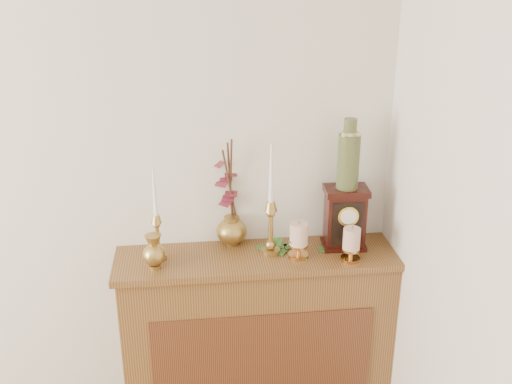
{
  "coord_description": "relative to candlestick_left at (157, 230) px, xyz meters",
  "views": [
    {
      "loc": [
        1.12,
        -0.19,
        2.15
      ],
      "look_at": [
        1.38,
        2.05,
        1.24
      ],
      "focal_mm": 42.0,
      "sensor_mm": 36.0,
      "label": 1
    }
  ],
  "objects": [
    {
      "name": "console_shelf",
      "position": [
        0.43,
        -0.01,
        -0.63
      ],
      "size": [
        1.24,
        0.34,
        0.93
      ],
      "color": "brown",
      "rests_on": "ground"
    },
    {
      "name": "candlestick_left",
      "position": [
        0.0,
        0.0,
        0.0
      ],
      "size": [
        0.07,
        0.07,
        0.41
      ],
      "rotation": [
        0.0,
        0.0,
        0.21
      ],
      "color": "#B58C48",
      "rests_on": "console_shelf"
    },
    {
      "name": "candlestick_center",
      "position": [
        0.48,
        -0.01,
        0.03
      ],
      "size": [
        0.08,
        0.08,
        0.5
      ],
      "rotation": [
        0.0,
        0.0,
        0.12
      ],
      "color": "#B58C48",
      "rests_on": "console_shelf"
    },
    {
      "name": "bud_vase",
      "position": [
        -0.01,
        -0.09,
        -0.06
      ],
      "size": [
        0.09,
        0.09,
        0.15
      ],
      "rotation": [
        0.0,
        0.0,
        0.09
      ],
      "color": "#B58C48",
      "rests_on": "console_shelf"
    },
    {
      "name": "ginger_jar",
      "position": [
        0.31,
        0.13,
        0.09
      ],
      "size": [
        0.2,
        0.22,
        0.5
      ],
      "rotation": [
        0.0,
        0.0,
        -0.4
      ],
      "color": "#B58C48",
      "rests_on": "console_shelf"
    },
    {
      "name": "pillar_candle_left",
      "position": [
        0.59,
        -0.06,
        -0.05
      ],
      "size": [
        0.09,
        0.09,
        0.17
      ],
      "rotation": [
        0.0,
        0.0,
        -0.27
      ],
      "color": "#CA8B46",
      "rests_on": "console_shelf"
    },
    {
      "name": "pillar_candle_right",
      "position": [
        0.81,
        -0.11,
        -0.05
      ],
      "size": [
        0.08,
        0.08,
        0.16
      ],
      "rotation": [
        0.0,
        0.0,
        -0.13
      ],
      "color": "#CA8B46",
      "rests_on": "console_shelf"
    },
    {
      "name": "ivy_garland",
      "position": [
        0.68,
        -0.01,
        -0.12
      ],
      "size": [
        0.46,
        0.2,
        0.08
      ],
      "rotation": [
        0.0,
        0.0,
        0.18
      ],
      "color": "#346627",
      "rests_on": "console_shelf"
    },
    {
      "name": "mantel_clock",
      "position": [
        0.81,
        0.02,
        0.0
      ],
      "size": [
        0.19,
        0.14,
        0.28
      ],
      "rotation": [
        0.0,
        0.0,
        -0.05
      ],
      "color": "black",
      "rests_on": "console_shelf"
    },
    {
      "name": "ceramic_vase",
      "position": [
        0.81,
        0.02,
        0.28
      ],
      "size": [
        0.09,
        0.09,
        0.3
      ],
      "rotation": [
        0.0,
        0.0,
        -0.05
      ],
      "color": "#193327",
      "rests_on": "mantel_clock"
    }
  ]
}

